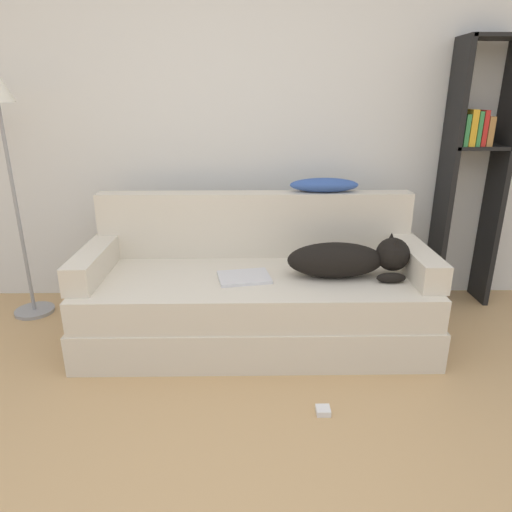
{
  "coord_description": "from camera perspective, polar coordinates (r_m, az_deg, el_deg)",
  "views": [
    {
      "loc": [
        0.1,
        -1.1,
        1.47
      ],
      "look_at": [
        0.14,
        1.4,
        0.59
      ],
      "focal_mm": 32.0,
      "sensor_mm": 36.0,
      "label": 1
    }
  ],
  "objects": [
    {
      "name": "couch_arm_left",
      "position": [
        2.91,
        -19.65,
        -0.78
      ],
      "size": [
        0.15,
        0.68,
        0.16
      ],
      "color": "beige",
      "rests_on": "couch"
    },
    {
      "name": "wall_back",
      "position": [
        3.35,
        -2.76,
        17.35
      ],
      "size": [
        6.86,
        0.06,
        2.7
      ],
      "color": "silver",
      "rests_on": "ground_plane"
    },
    {
      "name": "power_adapter",
      "position": [
        2.38,
        8.38,
        -18.57
      ],
      "size": [
        0.07,
        0.07,
        0.03
      ],
      "color": "silver",
      "rests_on": "ground_plane"
    },
    {
      "name": "couch",
      "position": [
        2.88,
        -0.03,
        -6.38
      ],
      "size": [
        2.11,
        0.87,
        0.44
      ],
      "color": "beige",
      "rests_on": "ground_plane"
    },
    {
      "name": "bookshelf",
      "position": [
        3.55,
        25.56,
        10.44
      ],
      "size": [
        0.4,
        0.26,
        1.83
      ],
      "color": "black",
      "rests_on": "ground_plane"
    },
    {
      "name": "couch_arm_right",
      "position": [
        2.94,
        19.41,
        -0.57
      ],
      "size": [
        0.15,
        0.68,
        0.16
      ],
      "color": "beige",
      "rests_on": "couch"
    },
    {
      "name": "throw_pillow",
      "position": [
        3.06,
        8.51,
        8.77
      ],
      "size": [
        0.45,
        0.16,
        0.09
      ],
      "color": "#335199",
      "rests_on": "couch_backrest"
    },
    {
      "name": "floor_lamp",
      "position": [
        3.36,
        -29.17,
        13.92
      ],
      "size": [
        0.27,
        0.27,
        1.66
      ],
      "color": "gray",
      "rests_on": "ground_plane"
    },
    {
      "name": "dog",
      "position": [
        2.77,
        11.62,
        -0.34
      ],
      "size": [
        0.73,
        0.25,
        0.26
      ],
      "color": "black",
      "rests_on": "couch"
    },
    {
      "name": "couch_backrest",
      "position": [
        3.07,
        -0.14,
        4.0
      ],
      "size": [
        2.07,
        0.15,
        0.43
      ],
      "color": "beige",
      "rests_on": "couch"
    },
    {
      "name": "laptop",
      "position": [
        2.72,
        -1.49,
        -2.66
      ],
      "size": [
        0.34,
        0.28,
        0.02
      ],
      "rotation": [
        0.0,
        0.0,
        0.18
      ],
      "color": "silver",
      "rests_on": "couch"
    }
  ]
}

